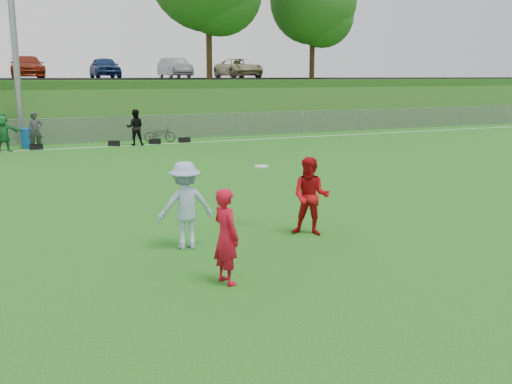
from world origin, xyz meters
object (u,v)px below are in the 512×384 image
player_red_left (226,236)px  frisbee (261,166)px  bicycle (160,134)px  recycling_bin (28,138)px  player_blue (185,205)px  player_red_center (311,196)px

player_red_left → frisbee: bearing=-46.2°
bicycle → frisbee: bearing=-168.4°
recycling_bin → player_blue: bearing=-83.7°
bicycle → recycling_bin: bearing=107.8°
player_red_left → player_red_center: size_ratio=0.95×
recycling_bin → frisbee: bearing=-77.0°
bicycle → player_blue: bearing=-174.2°
player_red_center → bicycle: size_ratio=1.05×
player_red_left → bicycle: size_ratio=1.00×
frisbee → recycling_bin: frisbee is taller
player_blue → player_red_center: bearing=179.0°
player_blue → bicycle: (4.16, 17.75, -0.43)m
player_red_center → bicycle: 17.99m
player_red_center → player_blue: player_blue is taller
player_red_left → frisbee: (1.95, 2.92, 0.57)m
player_red_left → player_red_center: player_red_center is taller
recycling_bin → player_red_center: bearing=-75.7°
player_red_left → bicycle: (4.14, 19.84, -0.37)m
player_red_left → player_blue: bearing=-12.0°
player_blue → frisbee: bearing=-154.6°
frisbee → recycling_bin: bearing=103.0°
player_blue → frisbee: size_ratio=5.58×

